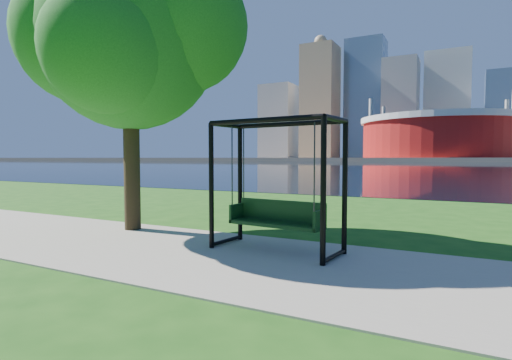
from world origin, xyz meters
The scene contains 8 objects.
ground centered at (0.00, 0.00, 0.00)m, with size 900.00×900.00×0.00m, color #1E5114.
path centered at (0.00, -0.50, 0.01)m, with size 120.00×4.00×0.03m, color #9E937F.
river centered at (0.00, 102.00, 0.01)m, with size 900.00×180.00×0.02m, color black.
far_bank centered at (0.00, 306.00, 1.00)m, with size 900.00×228.00×2.00m, color #937F60.
stadium centered at (-10.00, 235.00, 14.23)m, with size 83.00×83.00×32.00m.
skyline centered at (-4.27, 319.39, 35.89)m, with size 392.00×66.00×96.50m.
swing centered at (0.00, 0.38, 1.24)m, with size 2.60×1.33×2.57m.
park_tree centered at (-4.25, 0.85, 4.85)m, with size 5.62×5.08×6.98m.
Camera 1 is at (3.23, -6.64, 1.83)m, focal length 28.00 mm.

